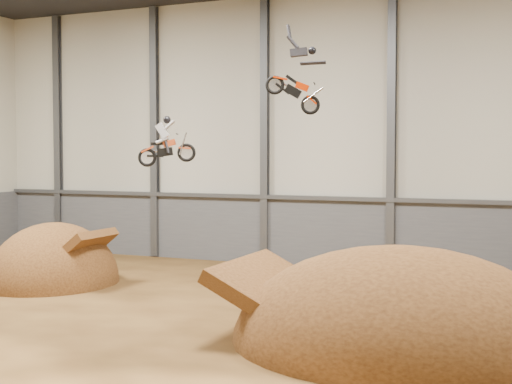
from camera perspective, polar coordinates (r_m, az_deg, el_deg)
floor at (r=23.23m, az=-5.73°, el=-11.34°), size 40.00×40.00×0.00m
back_wall at (r=36.40m, az=5.70°, el=4.95°), size 40.00×0.10×14.00m
lower_band_back at (r=36.50m, az=5.61°, el=-3.31°), size 39.80×0.18×3.50m
steel_rail at (r=36.20m, az=5.56°, el=-0.50°), size 39.80×0.35×0.20m
steel_column_0 at (r=44.17m, az=-15.56°, el=4.51°), size 0.40×0.36×13.90m
steel_column_1 at (r=40.35m, az=-8.11°, el=4.75°), size 0.40×0.36×13.90m
steel_column_2 at (r=37.34m, az=0.71°, el=4.92°), size 0.40×0.36×13.90m
steel_column_3 at (r=35.35m, az=10.79°, el=4.97°), size 0.40×0.36×13.90m
takeoff_ramp at (r=33.20m, az=-15.88°, el=-7.09°), size 5.49×6.34×5.49m
landing_ramp at (r=22.45m, az=11.47°, el=-11.90°), size 10.38×9.18×5.99m
fmx_rider_a at (r=27.09m, az=-7.07°, el=4.30°), size 2.51×1.74×2.20m
fmx_rider_b at (r=24.81m, az=2.58°, el=9.80°), size 3.60×1.69×3.38m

